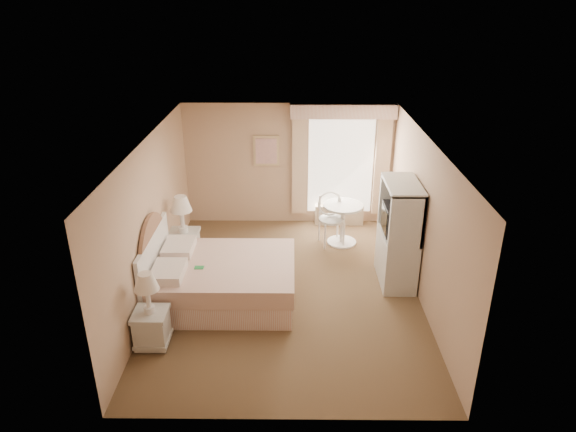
{
  "coord_description": "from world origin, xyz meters",
  "views": [
    {
      "loc": [
        0.07,
        -7.17,
        4.52
      ],
      "look_at": [
        0.01,
        0.3,
        1.2
      ],
      "focal_mm": 32.0,
      "sensor_mm": 36.0,
      "label": 1
    }
  ],
  "objects_px": {
    "nightstand_far": "(184,239)",
    "round_table": "(343,218)",
    "nightstand_near": "(151,319)",
    "armoire": "(398,242)",
    "bed": "(216,279)",
    "cafe_chair": "(331,214)"
  },
  "relations": [
    {
      "from": "nightstand_far",
      "to": "armoire",
      "type": "distance_m",
      "value": 3.71
    },
    {
      "from": "nightstand_near",
      "to": "armoire",
      "type": "xyz_separation_m",
      "value": [
        3.65,
        1.76,
        0.31
      ]
    },
    {
      "from": "nightstand_near",
      "to": "nightstand_far",
      "type": "relative_size",
      "value": 0.88
    },
    {
      "from": "bed",
      "to": "cafe_chair",
      "type": "relative_size",
      "value": 2.2
    },
    {
      "from": "nightstand_far",
      "to": "nightstand_near",
      "type": "bearing_deg",
      "value": -90.0
    },
    {
      "from": "nightstand_far",
      "to": "round_table",
      "type": "relative_size",
      "value": 1.58
    },
    {
      "from": "cafe_chair",
      "to": "armoire",
      "type": "xyz_separation_m",
      "value": [
        1.0,
        -1.42,
        0.14
      ]
    },
    {
      "from": "nightstand_near",
      "to": "armoire",
      "type": "height_order",
      "value": "armoire"
    },
    {
      "from": "armoire",
      "to": "round_table",
      "type": "bearing_deg",
      "value": 119.13
    },
    {
      "from": "nightstand_near",
      "to": "armoire",
      "type": "bearing_deg",
      "value": 25.68
    },
    {
      "from": "bed",
      "to": "round_table",
      "type": "bearing_deg",
      "value": 42.95
    },
    {
      "from": "round_table",
      "to": "cafe_chair",
      "type": "distance_m",
      "value": 0.23
    },
    {
      "from": "bed",
      "to": "nightstand_near",
      "type": "bearing_deg",
      "value": -122.35
    },
    {
      "from": "cafe_chair",
      "to": "armoire",
      "type": "height_order",
      "value": "armoire"
    },
    {
      "from": "cafe_chair",
      "to": "bed",
      "type": "bearing_deg",
      "value": -147.62
    },
    {
      "from": "bed",
      "to": "armoire",
      "type": "height_order",
      "value": "armoire"
    },
    {
      "from": "cafe_chair",
      "to": "armoire",
      "type": "distance_m",
      "value": 1.74
    },
    {
      "from": "cafe_chair",
      "to": "nightstand_near",
      "type": "bearing_deg",
      "value": -144.0
    },
    {
      "from": "bed",
      "to": "armoire",
      "type": "relative_size",
      "value": 1.26
    },
    {
      "from": "nightstand_far",
      "to": "round_table",
      "type": "xyz_separation_m",
      "value": [
        2.88,
        0.81,
        0.06
      ]
    },
    {
      "from": "bed",
      "to": "nightstand_far",
      "type": "distance_m",
      "value": 1.4
    },
    {
      "from": "bed",
      "to": "nightstand_near",
      "type": "height_order",
      "value": "bed"
    }
  ]
}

